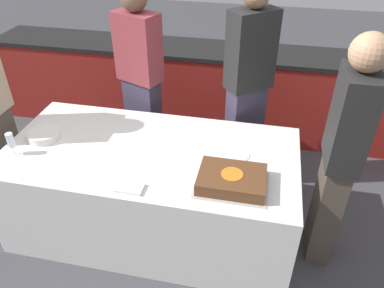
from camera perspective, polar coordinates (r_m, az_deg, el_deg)
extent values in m
plane|color=#424247|center=(3.16, -5.55, -11.93)|extent=(14.00, 14.00, 0.00)
cube|color=maroon|center=(4.15, 0.43, 8.28)|extent=(4.40, 0.55, 0.88)
cube|color=black|center=(3.97, 0.46, 14.23)|extent=(4.40, 0.58, 0.04)
cube|color=silver|center=(2.90, -5.96, -6.92)|extent=(2.09, 1.04, 0.74)
cube|color=#B7B2AD|center=(2.38, 6.02, -6.14)|extent=(0.46, 0.35, 0.00)
cube|color=#56331C|center=(2.35, 6.08, -5.37)|extent=(0.42, 0.31, 0.08)
cylinder|color=orange|center=(2.33, 6.14, -4.57)|extent=(0.14, 0.14, 0.00)
cylinder|color=white|center=(2.98, -21.63, 1.32)|extent=(0.24, 0.24, 0.05)
cylinder|color=white|center=(2.90, -25.38, -1.34)|extent=(0.07, 0.07, 0.00)
cylinder|color=white|center=(2.88, -25.54, -0.81)|extent=(0.01, 0.01, 0.06)
cylinder|color=white|center=(2.84, -25.95, 0.55)|extent=(0.05, 0.05, 0.10)
cylinder|color=white|center=(2.63, 6.78, -1.64)|extent=(0.18, 0.18, 0.00)
cube|color=white|center=(2.36, -9.48, -6.60)|extent=(0.17, 0.11, 0.02)
cube|color=#383347|center=(3.33, 7.81, 1.30)|extent=(0.34, 0.32, 0.95)
cube|color=black|center=(2.97, 9.01, 13.94)|extent=(0.40, 0.38, 0.61)
cube|color=#4C4238|center=(3.41, -26.78, -2.43)|extent=(0.16, 0.34, 0.88)
cube|color=#4C4238|center=(2.82, 19.68, -9.32)|extent=(0.16, 0.29, 0.84)
cube|color=black|center=(2.40, 23.03, 3.38)|extent=(0.20, 0.34, 0.61)
sphere|color=tan|center=(2.23, 25.48, 12.49)|extent=(0.22, 0.22, 0.22)
cube|color=#383347|center=(3.49, -7.25, 2.85)|extent=(0.35, 0.27, 0.93)
cube|color=brown|center=(3.16, -8.25, 14.35)|extent=(0.42, 0.32, 0.56)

